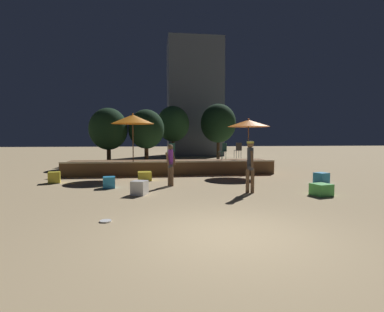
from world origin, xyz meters
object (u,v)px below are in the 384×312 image
object	(u,v)px
person_0	(250,163)
background_tree_1	(146,129)
bistro_chair_1	(223,150)
background_tree_2	(173,124)
cube_seat_0	(109,182)
cube_seat_4	(145,176)
patio_umbrella_1	(249,123)
cube_seat_5	(321,190)
bistro_chair_0	(238,149)
patio_umbrella_0	(133,119)
bistro_chair_2	(172,150)
background_tree_0	(218,123)
cube_seat_3	(321,178)
cube_seat_1	(54,177)
person_1	(171,164)
background_tree_3	(108,129)
frisbee_disc	(106,221)
cube_seat_2	(139,188)

from	to	relation	value
person_0	background_tree_1	distance (m)	11.79
bistro_chair_1	background_tree_2	bearing A→B (deg)	167.30
cube_seat_0	cube_seat_4	size ratio (longest dim) A/B	0.77
patio_umbrella_1	cube_seat_5	size ratio (longest dim) A/B	4.31
bistro_chair_0	bistro_chair_1	distance (m)	1.45
cube_seat_5	patio_umbrella_0	bearing A→B (deg)	138.75
patio_umbrella_0	background_tree_2	xyz separation A→B (m)	(2.71, 10.93, 0.27)
bistro_chair_0	cube_seat_4	bearing A→B (deg)	21.97
bistro_chair_2	background_tree_2	world-z (taller)	background_tree_2
bistro_chair_1	background_tree_0	size ratio (longest dim) A/B	0.18
cube_seat_3	cube_seat_5	xyz separation A→B (m)	(-1.43, -2.41, -0.04)
cube_seat_5	patio_umbrella_1	bearing A→B (deg)	96.19
cube_seat_0	bistro_chair_2	world-z (taller)	bistro_chair_2
bistro_chair_1	background_tree_2	world-z (taller)	background_tree_2
cube_seat_1	cube_seat_3	xyz separation A→B (m)	(11.32, -1.63, -0.01)
person_1	bistro_chair_1	xyz separation A→B (m)	(3.09, 3.90, 0.40)
background_tree_3	cube_seat_1	bearing A→B (deg)	-98.98
person_1	bistro_chair_2	world-z (taller)	person_1
person_0	bistro_chair_1	distance (m)	5.82
cube_seat_1	patio_umbrella_1	bearing A→B (deg)	11.67
cube_seat_1	background_tree_2	xyz separation A→B (m)	(5.95, 12.72, 2.89)
cube_seat_3	bistro_chair_1	xyz separation A→B (m)	(-3.29, 4.12, 1.07)
patio_umbrella_0	cube_seat_3	world-z (taller)	patio_umbrella_0
bistro_chair_2	patio_umbrella_0	bearing A→B (deg)	8.11
person_0	background_tree_3	size ratio (longest dim) A/B	0.46
person_1	background_tree_0	world-z (taller)	background_tree_0
background_tree_2	background_tree_3	size ratio (longest dim) A/B	1.18
cube_seat_5	frisbee_disc	distance (m)	7.15
cube_seat_2	background_tree_1	world-z (taller)	background_tree_1
background_tree_0	background_tree_3	size ratio (longest dim) A/B	1.24
background_tree_0	background_tree_1	world-z (taller)	background_tree_0
cube_seat_4	bistro_chair_1	size ratio (longest dim) A/B	0.72
cube_seat_2	frisbee_disc	xyz separation A→B (m)	(-0.63, -3.25, -0.22)
patio_umbrella_0	bistro_chair_1	distance (m)	5.09
person_1	background_tree_1	distance (m)	9.35
patio_umbrella_0	bistro_chair_2	size ratio (longest dim) A/B	3.53
cube_seat_1	bistro_chair_1	bearing A→B (deg)	17.25
person_0	background_tree_1	xyz separation A→B (m)	(-3.87, 11.03, 1.48)
person_0	background_tree_1	world-z (taller)	background_tree_1
cube_seat_3	background_tree_2	size ratio (longest dim) A/B	0.13
cube_seat_0	cube_seat_1	bearing A→B (deg)	147.78
cube_seat_5	person_0	distance (m)	2.53
background_tree_1	cube_seat_1	bearing A→B (deg)	-115.90
person_0	bistro_chair_2	distance (m)	6.68
bistro_chair_1	person_0	bearing A→B (deg)	-28.13
cube_seat_0	person_0	world-z (taller)	person_0
person_0	bistro_chair_2	bearing A→B (deg)	110.24
bistro_chair_1	background_tree_3	distance (m)	8.61
bistro_chair_0	background_tree_3	size ratio (longest dim) A/B	0.23
cube_seat_0	bistro_chair_0	distance (m)	8.37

